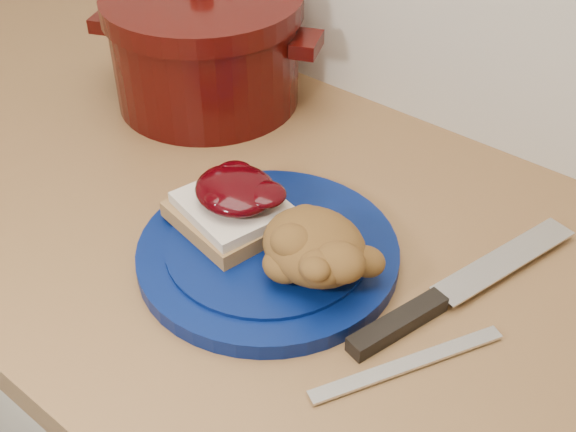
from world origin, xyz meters
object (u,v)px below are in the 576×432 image
Objects in this scene: chef_knife at (429,305)px; butter_knife at (408,364)px; plate at (268,253)px; dutch_oven at (206,48)px; pepper_grinder at (148,28)px.

chef_knife is 0.07m from butter_knife.
plate is 1.41× the size of butter_knife.
dutch_oven is (-0.28, 0.20, 0.07)m from plate.
plate is 0.45m from pepper_grinder.
pepper_grinder reaches higher than plate.
dutch_oven is (-0.45, 0.16, 0.07)m from chef_knife.
dutch_oven is at bearing 84.86° from chef_knife.
pepper_grinder reaches higher than butter_knife.
butter_knife is 1.35× the size of pepper_grinder.
pepper_grinder is at bearing 153.16° from plate.
pepper_grinder is (-0.11, 0.00, -0.00)m from dutch_oven.
dutch_oven reaches higher than butter_knife.
butter_knife is 0.55× the size of dutch_oven.
chef_knife is at bearing -19.58° from dutch_oven.
chef_knife is (0.17, 0.04, -0.00)m from plate.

